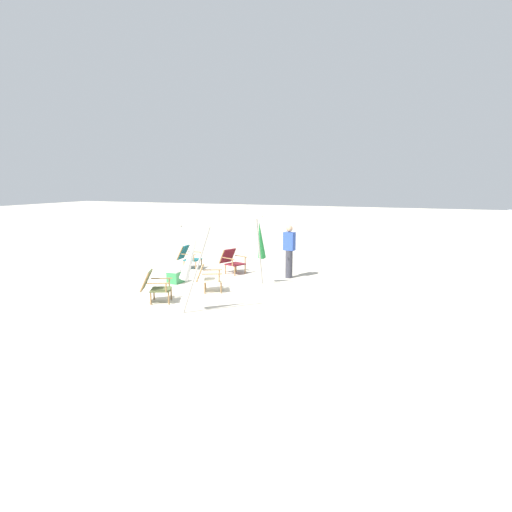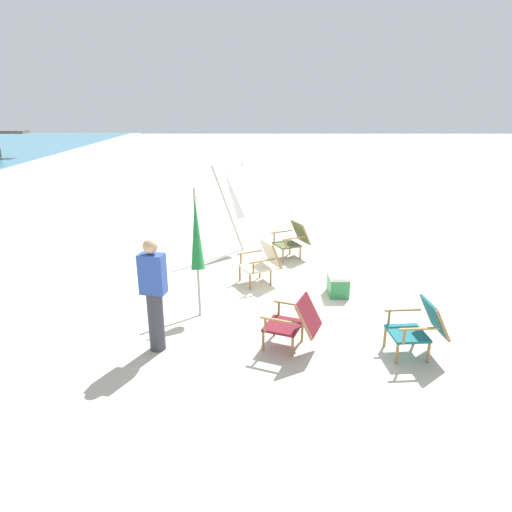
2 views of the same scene
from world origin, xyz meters
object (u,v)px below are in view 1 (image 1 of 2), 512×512
at_px(beach_chair_back_left, 207,276).
at_px(umbrella_furled_green, 261,240).
at_px(beach_chair_back_right, 232,260).
at_px(umbrella_furled_white, 191,256).
at_px(cooler_box, 176,276).
at_px(beach_chair_far_center, 188,256).
at_px(beach_chair_mid_center, 154,285).
at_px(person_near_chairs, 289,251).

relative_size(beach_chair_back_left, umbrella_furled_green, 0.44).
bearing_deg(beach_chair_back_right, beach_chair_back_left, 9.78).
relative_size(umbrella_furled_white, cooler_box, 4.13).
xyz_separation_m(beach_chair_far_center, umbrella_furled_green, (1.42, 3.19, 0.88)).
bearing_deg(beach_chair_back_left, beach_chair_mid_center, -25.74).
bearing_deg(person_near_chairs, beach_chair_back_right, -89.16).
distance_m(beach_chair_far_center, cooler_box, 2.19).
xyz_separation_m(beach_chair_mid_center, beach_chair_back_left, (-1.45, 0.70, 0.00)).
distance_m(beach_chair_back_right, beach_chair_back_left, 2.51).
bearing_deg(beach_chair_back_right, beach_chair_far_center, -95.20).
relative_size(beach_chair_mid_center, beach_chair_far_center, 1.13).
bearing_deg(umbrella_furled_white, cooler_box, -141.58).
relative_size(beach_chair_mid_center, cooler_box, 1.83).
relative_size(umbrella_furled_white, person_near_chairs, 1.24).
bearing_deg(cooler_box, beach_chair_mid_center, 17.97).
height_order(beach_chair_mid_center, person_near_chairs, person_near_chairs).
height_order(beach_chair_mid_center, umbrella_furled_green, umbrella_furled_green).
bearing_deg(umbrella_furled_white, umbrella_furled_green, 172.57).
distance_m(beach_chair_back_right, beach_chair_far_center, 1.70).
height_order(beach_chair_far_center, person_near_chairs, person_near_chairs).
height_order(beach_chair_back_right, umbrella_furled_green, umbrella_furled_green).
height_order(beach_chair_far_center, beach_chair_back_left, beach_chair_back_left).
bearing_deg(umbrella_furled_green, beach_chair_mid_center, -33.59).
distance_m(beach_chair_back_right, beach_chair_mid_center, 3.94).
xyz_separation_m(beach_chair_back_right, person_near_chairs, (-0.03, 1.93, 0.41)).
bearing_deg(beach_chair_back_right, person_near_chairs, 90.84).
bearing_deg(beach_chair_mid_center, person_near_chairs, 150.85).
height_order(beach_chair_back_left, person_near_chairs, person_near_chairs).
relative_size(beach_chair_back_right, beach_chair_back_left, 1.04).
xyz_separation_m(beach_chair_back_right, umbrella_furled_white, (4.43, 1.08, 0.90)).
height_order(beach_chair_mid_center, beach_chair_back_left, beach_chair_back_left).
xyz_separation_m(umbrella_furled_white, umbrella_furled_green, (-3.16, 0.41, -0.01)).
xyz_separation_m(beach_chair_mid_center, cooler_box, (-2.05, -0.66, -0.23)).
relative_size(umbrella_furled_white, umbrella_furled_green, 1.01).
bearing_deg(beach_chair_far_center, beach_chair_back_left, 38.91).
distance_m(beach_chair_back_right, umbrella_furled_green, 2.15).
relative_size(beach_chair_back_right, beach_chair_far_center, 1.14).
bearing_deg(umbrella_furled_green, beach_chair_back_right, -130.23).
height_order(beach_chair_back_right, beach_chair_far_center, beach_chair_far_center).
distance_m(umbrella_furled_green, cooler_box, 2.74).
distance_m(beach_chair_mid_center, cooler_box, 2.16).
bearing_deg(beach_chair_back_left, cooler_box, -113.49).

